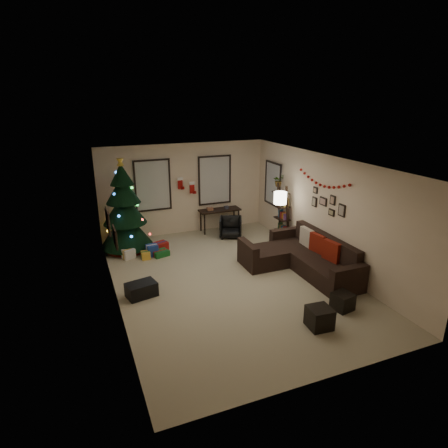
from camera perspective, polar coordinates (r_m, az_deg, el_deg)
The scene contains 29 objects.
floor at distance 8.86m, azimuth 0.86°, elevation -8.31°, with size 7.00×7.00×0.00m, color tan.
ceiling at distance 8.00m, azimuth 0.96°, elevation 9.19°, with size 7.00×7.00×0.00m, color white.
wall_back at distance 11.51m, azimuth -5.91°, elevation 5.20°, with size 5.00×5.00×0.00m, color beige.
wall_front at distance 5.55m, azimuth 15.36°, elevation -10.86°, with size 5.00×5.00×0.00m, color beige.
wall_left at distance 7.76m, azimuth -16.37°, elevation -2.24°, with size 7.00×7.00×0.00m, color beige.
wall_right at distance 9.54m, azimuth 14.89°, elevation 1.80°, with size 7.00×7.00×0.00m, color beige.
window_back_left at distance 11.22m, azimuth -10.58°, elevation 5.67°, with size 1.05×0.06×1.50m.
window_back_right at distance 11.73m, azimuth -1.41°, elevation 6.55°, with size 1.05×0.06×1.50m.
window_right_wall at distance 11.55m, azimuth 7.33°, elevation 5.96°, with size 0.06×0.90×1.30m.
christmas_tree at distance 10.48m, azimuth -14.59°, elevation 1.73°, with size 1.39×1.39×2.58m.
presents at distance 10.29m, azimuth -10.81°, elevation -3.97°, with size 1.23×0.70×0.30m.
sofa at distance 9.44m, azimuth 11.53°, elevation -5.01°, with size 1.90×2.76×0.87m.
pillow_red_a at distance 9.07m, azimuth 15.71°, elevation -3.93°, with size 0.12×0.47×0.47m, color maroon.
pillow_red_b at distance 9.47m, azimuth 13.75°, elevation -2.79°, with size 0.12×0.45×0.45m, color maroon.
pillow_cream at distance 9.82m, azimuth 12.22°, elevation -1.95°, with size 0.13×0.46×0.46m, color #BEAD99.
ottoman_near at distance 7.34m, azimuth 14.02°, elevation -13.37°, with size 0.41×0.41×0.39m, color black.
ottoman_far at distance 8.02m, azimuth 17.25°, elevation -10.94°, with size 0.36×0.36×0.34m, color black.
desk at distance 11.76m, azimuth -0.65°, elevation 1.83°, with size 1.27×0.45×0.68m.
desk_chair at distance 11.32m, azimuth 0.99°, elevation -0.48°, with size 0.59×0.55×0.60m, color black.
bookshelf at distance 10.88m, azimuth 8.74°, elevation 1.39°, with size 0.30×0.50×1.70m.
potted_plant at distance 10.90m, azimuth 8.13°, elevation 6.69°, with size 0.39×0.34×0.44m, color #4C4C4C.
floor_lamp at distance 10.22m, azimuth 8.34°, elevation 3.29°, with size 0.34×0.34×1.60m.
art_map at distance 8.44m, azimuth -16.90°, elevation 0.36°, with size 0.04×0.60×0.50m.
art_abstract at distance 7.20m, azimuth -15.91°, elevation -1.91°, with size 0.04×0.45×0.35m.
gallery at distance 9.41m, azimuth 15.17°, elevation 2.96°, with size 0.03×1.25×0.54m.
garland at distance 9.45m, azimuth 14.47°, elevation 6.24°, with size 0.08×1.90×0.30m, color #A5140C, non-canonical shape.
stocking_left at distance 11.34m, azimuth -6.50°, elevation 6.06°, with size 0.20×0.05×0.36m.
stocking_right at distance 11.37m, azimuth -4.74°, elevation 5.42°, with size 0.20×0.05×0.36m.
storage_bin at distance 8.31m, azimuth -12.19°, elevation -9.52°, with size 0.61×0.40×0.30m, color black.
Camera 1 is at (-3.08, -7.26, 4.03)m, focal length 30.71 mm.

